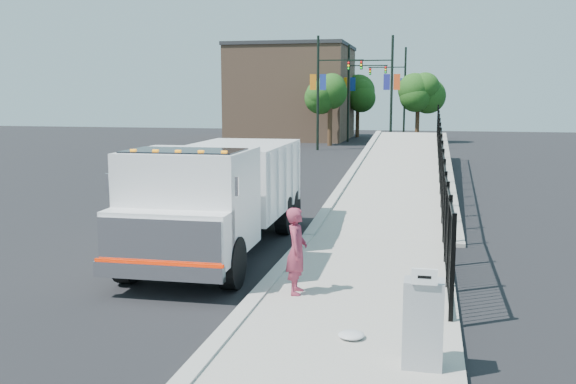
# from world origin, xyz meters

# --- Properties ---
(ground) EXTENTS (120.00, 120.00, 0.00)m
(ground) POSITION_xyz_m (0.00, 0.00, 0.00)
(ground) COLOR black
(ground) RESTS_ON ground
(sidewalk) EXTENTS (3.55, 12.00, 0.12)m
(sidewalk) POSITION_xyz_m (1.93, -2.00, 0.06)
(sidewalk) COLOR #9E998E
(sidewalk) RESTS_ON ground
(curb) EXTENTS (0.30, 12.00, 0.16)m
(curb) POSITION_xyz_m (0.00, -2.00, 0.08)
(curb) COLOR #ADAAA3
(curb) RESTS_ON ground
(ramp) EXTENTS (3.95, 24.06, 3.19)m
(ramp) POSITION_xyz_m (2.12, 16.00, 0.00)
(ramp) COLOR #9E998E
(ramp) RESTS_ON ground
(iron_fence) EXTENTS (0.10, 28.00, 1.80)m
(iron_fence) POSITION_xyz_m (3.55, 12.00, 0.90)
(iron_fence) COLOR black
(iron_fence) RESTS_ON ground
(truck) EXTENTS (2.83, 8.20, 2.79)m
(truck) POSITION_xyz_m (-1.89, 2.12, 1.57)
(truck) COLOR black
(truck) RESTS_ON ground
(worker) EXTENTS (0.44, 0.64, 1.66)m
(worker) POSITION_xyz_m (0.70, -1.04, 0.95)
(worker) COLOR #943047
(worker) RESTS_ON sidewalk
(utility_cabinet) EXTENTS (0.55, 0.40, 1.25)m
(utility_cabinet) POSITION_xyz_m (3.10, -3.97, 0.75)
(utility_cabinet) COLOR gray
(utility_cabinet) RESTS_ON sidewalk
(arrow_sign) EXTENTS (0.35, 0.04, 0.22)m
(arrow_sign) POSITION_xyz_m (3.10, -4.19, 1.48)
(arrow_sign) COLOR white
(arrow_sign) RESTS_ON utility_cabinet
(debris) EXTENTS (0.42, 0.42, 0.10)m
(debris) POSITION_xyz_m (2.01, -3.12, 0.17)
(debris) COLOR silver
(debris) RESTS_ON sidewalk
(light_pole_0) EXTENTS (3.77, 0.22, 8.00)m
(light_pole_0) POSITION_xyz_m (-4.39, 32.49, 4.36)
(light_pole_0) COLOR black
(light_pole_0) RESTS_ON ground
(light_pole_1) EXTENTS (3.77, 0.22, 8.00)m
(light_pole_1) POSITION_xyz_m (0.10, 33.25, 4.36)
(light_pole_1) COLOR black
(light_pole_1) RESTS_ON ground
(light_pole_2) EXTENTS (3.78, 0.22, 8.00)m
(light_pole_2) POSITION_xyz_m (-3.31, 41.15, 4.36)
(light_pole_2) COLOR black
(light_pole_2) RESTS_ON ground
(light_pole_3) EXTENTS (3.78, 0.22, 8.00)m
(light_pole_3) POSITION_xyz_m (0.57, 44.77, 4.36)
(light_pole_3) COLOR black
(light_pole_3) RESTS_ON ground
(tree_0) EXTENTS (2.78, 2.78, 5.39)m
(tree_0) POSITION_xyz_m (-4.46, 36.66, 3.95)
(tree_0) COLOR #382314
(tree_0) RESTS_ON ground
(tree_1) EXTENTS (2.67, 2.67, 5.34)m
(tree_1) POSITION_xyz_m (2.09, 41.20, 3.95)
(tree_1) COLOR #382314
(tree_1) RESTS_ON ground
(tree_2) EXTENTS (3.17, 3.17, 5.58)m
(tree_2) POSITION_xyz_m (-3.51, 47.45, 3.97)
(tree_2) COLOR #382314
(tree_2) RESTS_ON ground
(building) EXTENTS (10.00, 10.00, 8.00)m
(building) POSITION_xyz_m (-9.00, 44.00, 4.00)
(building) COLOR #8C664C
(building) RESTS_ON ground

